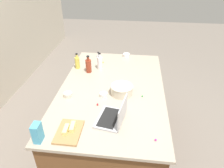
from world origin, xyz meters
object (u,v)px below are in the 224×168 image
Objects in this scene: ramekin_medium at (126,55)px; bottle_vinegar at (100,63)px; mixing_bowl_large at (122,89)px; bottle_soy at (88,66)px; candy_bag at (37,133)px; cutting_board at (69,132)px; ramekin_small at (68,95)px; bottle_oil at (77,62)px; butter_stick_right at (66,129)px; kitchen_timer at (98,55)px; laptop at (114,116)px; ramekin_wide at (104,95)px; butter_stick_left at (72,127)px.

bottle_vinegar is at bearing 141.86° from ramekin_medium.
bottle_soy is (0.44, 0.45, 0.03)m from mixing_bowl_large.
mixing_bowl_large is 1.42× the size of candy_bag.
bottle_vinegar is 1.16m from cutting_board.
ramekin_medium is at bearing -19.79° from candy_bag.
ramekin_small is at bearing 152.54° from ramekin_medium.
butter_stick_right is at bearing -170.07° from bottle_oil.
ramekin_small is 1.01m from kitchen_timer.
kitchen_timer is (1.30, 0.37, -0.01)m from laptop.
laptop reaches higher than butter_stick_right.
bottle_soy is at bearing 27.87° from ramekin_wide.
butter_stick_left is 1.40× the size of ramekin_wide.
mixing_bowl_large is 0.74m from cutting_board.
ramekin_medium is (1.37, -0.03, -0.02)m from laptop.
bottle_vinegar is at bearing 16.87° from laptop.
butter_stick_left reaches higher than ramekin_medium.
laptop is 3.80× the size of ramekin_small.
kitchen_timer is (0.88, 0.41, -0.02)m from mixing_bowl_large.
butter_stick_right is 1.16× the size of ramekin_medium.
bottle_oil is at bearing 63.88° from bottle_soy.
mixing_bowl_large is at bearing -179.59° from ramekin_medium.
ramekin_small is at bearing 15.45° from butter_stick_right.
ramekin_small is 1.19m from ramekin_medium.
bottle_soy is at bearing 138.78° from ramekin_medium.
bottle_soy is 1.06m from butter_stick_right.
ramekin_small is at bearing 21.54° from butter_stick_left.
cutting_board is 1.50m from kitchen_timer.
cutting_board is (-0.62, 0.39, -0.05)m from mixing_bowl_large.
bottle_oil is at bearing 31.76° from laptop.
bottle_soy is 2.44× the size of ramekin_small.
candy_bag is (-0.15, 0.24, 0.05)m from butter_stick_left.
ramekin_wide is at bearing -22.67° from butter_stick_right.
ramekin_small is at bearing -174.63° from bottle_oil.
bottle_oil is 0.64m from ramekin_small.
butter_stick_left is 1.43× the size of kitchen_timer.
kitchen_timer is at bearing 13.41° from bottle_vinegar.
laptop is 1.66× the size of bottle_oil.
bottle_soy is (-0.08, -0.16, 0.01)m from bottle_oil.
cutting_board is at bearing 159.27° from ramekin_wide.
bottle_oil is 0.29m from bottle_vinegar.
bottle_oil is 1.13m from butter_stick_left.
ramekin_medium is (0.41, -0.32, -0.06)m from bottle_vinegar.
bottle_oil reaches higher than ramekin_small.
kitchen_timer is at bearing -7.10° from candy_bag.
ramekin_medium is (1.06, -0.55, 0.00)m from ramekin_small.
ramekin_small reaches higher than cutting_board.
ramekin_wide is (0.05, -0.37, -0.00)m from ramekin_small.
bottle_vinegar is at bearing -85.96° from bottle_oil.
candy_bag reaches higher than butter_stick_right.
kitchen_timer is at bearing 98.71° from ramekin_medium.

